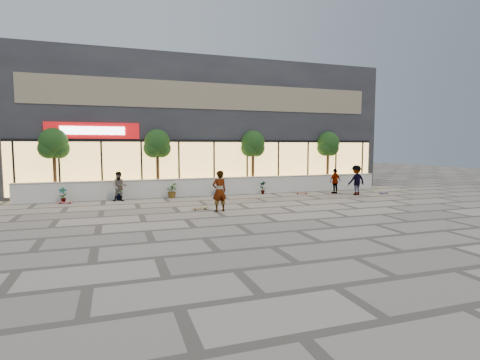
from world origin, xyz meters
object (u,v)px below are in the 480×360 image
object	(u,v)px
skater_right_near	(335,181)
skateboard_right_far	(384,192)
skater_left	(120,187)
skater_right_far	(356,180)
tree_east	(328,145)
tree_midwest	(157,145)
skateboard_right_near	(302,193)
skateboard_left	(65,202)
tree_mideast	(253,145)
skater_center	(219,191)
tree_west	(54,145)
skateboard_center	(200,208)

from	to	relation	value
skater_right_near	skateboard_right_far	bearing A→B (deg)	143.93
skater_left	skater_right_far	world-z (taller)	skater_right_far
skater_left	tree_east	bearing A→B (deg)	13.95
tree_midwest	skateboard_right_near	size ratio (longest dim) A/B	4.47
skater_right_near	skateboard_left	distance (m)	15.41
tree_mideast	skateboard_right_far	xyz separation A→B (m)	(7.30, -3.57, -2.91)
skater_center	skater_right_near	xyz separation A→B (m)	(8.50, 3.88, -0.15)
skater_right_near	skater_left	bearing A→B (deg)	-18.86
skateboard_right_near	tree_east	bearing A→B (deg)	45.43
skater_left	tree_mideast	bearing A→B (deg)	18.59
skater_right_far	skateboard_left	distance (m)	16.29
skater_right_near	skater_right_far	bearing A→B (deg)	112.16
tree_mideast	tree_east	bearing A→B (deg)	0.00
skateboard_left	skateboard_right_far	size ratio (longest dim) A/B	0.95
skater_left	skateboard_right_far	bearing A→B (deg)	-0.01
skateboard_right_near	tree_midwest	bearing A→B (deg)	176.69
tree_midwest	skater_right_near	world-z (taller)	tree_midwest
tree_west	skateboard_center	distance (m)	9.31
skater_center	skateboard_left	bearing A→B (deg)	-42.81
skater_left	skateboard_center	size ratio (longest dim) A/B	1.99
skater_center	skater_right_far	size ratio (longest dim) A/B	1.03
skateboard_center	skater_center	bearing A→B (deg)	-48.61
skater_right_far	skateboard_center	xyz separation A→B (m)	(-10.02, -2.16, -0.82)
skater_center	skater_right_far	world-z (taller)	skater_center
skater_left	skater_right_far	size ratio (longest dim) A/B	0.88
skater_right_far	skateboard_right_near	world-z (taller)	skater_right_far
skater_center	skater_right_far	bearing A→B (deg)	-171.28
skateboard_left	skateboard_right_far	world-z (taller)	skateboard_right_far
skateboard_right_near	skater_right_far	bearing A→B (deg)	-15.05
skater_center	skateboard_right_near	size ratio (longest dim) A/B	2.11
tree_east	tree_west	bearing A→B (deg)	180.00
tree_east	skateboard_right_far	world-z (taller)	tree_east
skater_right_near	skateboard_right_near	bearing A→B (deg)	-25.34
tree_west	skater_center	world-z (taller)	tree_west
tree_mideast	skater_right_far	bearing A→B (deg)	-33.79
tree_west	skateboard_left	size ratio (longest dim) A/B	5.05
skater_left	skater_right_near	size ratio (longest dim) A/B	1.03
tree_midwest	tree_east	world-z (taller)	same
tree_mideast	skater_right_near	size ratio (longest dim) A/B	2.54
skateboard_right_near	skateboard_left	bearing A→B (deg)	-171.05
tree_west	skater_center	xyz separation A→B (m)	(7.50, -6.39, -2.06)
tree_east	skater_center	distance (m)	11.64
skater_right_near	skateboard_center	bearing A→B (deg)	3.86
tree_west	tree_east	distance (m)	17.00
tree_west	skater_center	distance (m)	10.06
tree_west	tree_east	bearing A→B (deg)	0.00
skater_right_far	skateboard_left	bearing A→B (deg)	-11.53
tree_east	skateboard_right_near	bearing A→B (deg)	-145.50
tree_east	skateboard_center	world-z (taller)	tree_east
tree_midwest	skateboard_left	world-z (taller)	tree_midwest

